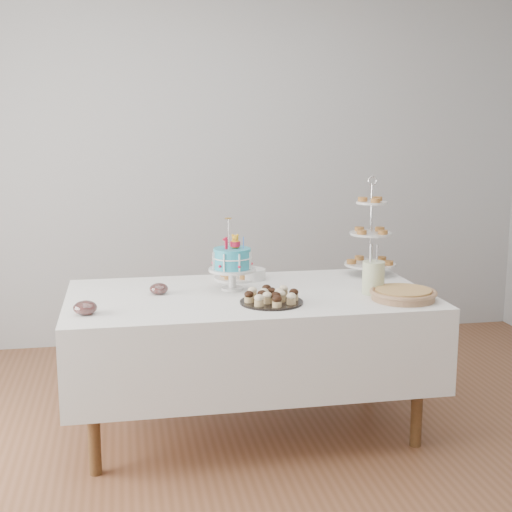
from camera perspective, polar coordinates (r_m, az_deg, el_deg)
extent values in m
plane|color=brown|center=(3.80, 0.28, -15.46)|extent=(5.00, 5.00, 0.00)
cube|color=#A6A9AC|center=(5.39, -3.80, 7.28)|extent=(5.00, 0.04, 2.70)
cube|color=#A6A9AC|center=(1.53, 14.84, -2.10)|extent=(5.00, 0.04, 2.70)
cube|color=white|center=(3.87, -0.56, -6.25)|extent=(1.92, 1.02, 0.45)
cylinder|color=brown|center=(3.54, -12.91, -11.81)|extent=(0.06, 0.06, 0.67)
cylinder|color=brown|center=(3.83, 12.82, -10.03)|extent=(0.06, 0.06, 0.67)
cylinder|color=brown|center=(4.23, -12.57, -7.98)|extent=(0.06, 0.06, 0.67)
cylinder|color=brown|center=(4.48, 9.04, -6.80)|extent=(0.06, 0.06, 0.67)
cylinder|color=teal|center=(3.85, -1.92, -0.18)|extent=(0.20, 0.20, 0.11)
torus|color=white|center=(3.85, -1.92, -0.10)|extent=(0.21, 0.21, 0.01)
cube|color=red|center=(3.82, -2.39, 1.03)|extent=(0.02, 0.02, 0.06)
cylinder|color=#3671E8|center=(3.83, -1.01, 1.08)|extent=(0.01, 0.01, 0.06)
cylinder|color=silver|center=(3.85, -2.21, 1.82)|extent=(0.00, 0.00, 0.16)
cylinder|color=gold|center=(3.84, -2.22, 3.03)|extent=(0.04, 0.04, 0.01)
cylinder|color=black|center=(3.61, 1.25, -3.71)|extent=(0.32, 0.32, 0.01)
ellipsoid|color=black|center=(3.59, 0.27, -3.04)|extent=(0.05, 0.05, 0.04)
ellipsoid|color=beige|center=(3.61, 2.22, -2.94)|extent=(0.05, 0.05, 0.04)
cylinder|color=tan|center=(3.75, 11.68, -3.14)|extent=(0.32, 0.32, 0.04)
cylinder|color=#AC7943|center=(3.75, 11.70, -2.78)|extent=(0.29, 0.29, 0.02)
torus|color=tan|center=(3.75, 11.69, -2.84)|extent=(0.35, 0.35, 0.02)
cylinder|color=silver|center=(4.27, 9.18, 2.07)|extent=(0.02, 0.02, 0.54)
cylinder|color=silver|center=(4.30, 9.10, -0.65)|extent=(0.30, 0.30, 0.01)
cylinder|color=silver|center=(4.27, 9.18, 1.78)|extent=(0.25, 0.25, 0.01)
cylinder|color=silver|center=(4.25, 9.25, 4.24)|extent=(0.18, 0.18, 0.01)
torus|color=silver|center=(4.23, 9.30, 5.96)|extent=(0.06, 0.01, 0.06)
cylinder|color=silver|center=(4.13, -0.34, -1.47)|extent=(0.16, 0.16, 0.06)
cylinder|color=silver|center=(4.15, -1.58, -1.76)|extent=(0.26, 0.26, 0.01)
ellipsoid|color=silver|center=(3.49, -13.51, -4.05)|extent=(0.11, 0.11, 0.07)
cylinder|color=#630E08|center=(3.49, -13.50, -4.14)|extent=(0.08, 0.08, 0.03)
ellipsoid|color=silver|center=(3.83, -7.78, -2.61)|extent=(0.10, 0.10, 0.06)
cylinder|color=#630E08|center=(3.83, -7.78, -2.68)|extent=(0.07, 0.07, 0.03)
cylinder|color=white|center=(3.84, 9.37, -1.72)|extent=(0.12, 0.12, 0.17)
cylinder|color=white|center=(3.88, 10.06, -1.39)|extent=(0.01, 0.01, 0.09)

